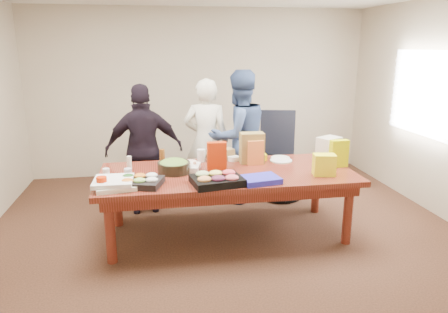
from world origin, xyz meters
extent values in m
cube|color=#47301E|center=(0.00, 0.00, -0.01)|extent=(5.50, 5.00, 0.02)
cube|color=beige|center=(0.00, 2.50, 1.35)|extent=(5.50, 0.04, 2.70)
cube|color=beige|center=(0.00, -2.50, 1.35)|extent=(5.50, 0.04, 2.70)
cube|color=white|center=(2.72, 0.60, 1.50)|extent=(0.03, 1.40, 1.10)
cube|color=beige|center=(2.68, 0.60, 1.50)|extent=(0.04, 1.36, 1.00)
cube|color=#4C1C0F|center=(0.00, 0.00, 0.38)|extent=(2.80, 1.20, 0.75)
cube|color=black|center=(0.96, 1.04, 0.58)|extent=(0.72, 0.72, 1.17)
imported|color=white|center=(-0.09, 1.11, 0.85)|extent=(0.70, 0.54, 1.70)
imported|color=#364C7D|center=(0.35, 1.05, 0.90)|extent=(1.05, 0.93, 1.80)
imported|color=black|center=(-0.91, 0.85, 0.83)|extent=(1.00, 0.47, 1.66)
cube|color=black|center=(-0.94, -0.31, 0.78)|extent=(0.51, 0.45, 0.06)
cube|color=black|center=(-0.18, -0.40, 0.79)|extent=(0.55, 0.46, 0.08)
cube|color=white|center=(-0.47, 0.15, 0.78)|extent=(0.41, 0.35, 0.06)
cylinder|color=black|center=(-0.58, 0.07, 0.81)|extent=(0.44, 0.44, 0.12)
cube|color=#2A28C3|center=(0.27, -0.42, 0.78)|extent=(0.42, 0.35, 0.06)
cube|color=#AD2905|center=(-0.10, 0.11, 0.91)|extent=(0.22, 0.10, 0.31)
cube|color=#D3E600|center=(1.30, -0.02, 0.91)|extent=(0.22, 0.10, 0.31)
cube|color=orange|center=(0.38, 0.23, 0.89)|extent=(0.19, 0.09, 0.29)
cylinder|color=silver|center=(-0.24, 0.46, 0.83)|extent=(0.11, 0.11, 0.15)
cylinder|color=#F4F003|center=(-0.04, 0.50, 0.84)|extent=(0.07, 0.07, 0.18)
cylinder|color=#603510|center=(-0.70, 0.38, 0.85)|extent=(0.07, 0.07, 0.19)
cylinder|color=beige|center=(-1.07, 0.24, 0.83)|extent=(0.07, 0.07, 0.16)
cube|color=#E1C703|center=(0.45, 0.41, 0.79)|extent=(0.22, 0.14, 0.07)
cube|color=olive|center=(0.01, 0.49, 0.81)|extent=(0.35, 0.24, 0.13)
cube|color=olive|center=(0.35, 0.31, 0.93)|extent=(0.28, 0.17, 0.36)
cylinder|color=#C12300|center=(-1.30, -0.39, 0.82)|extent=(0.11, 0.11, 0.13)
cylinder|color=silver|center=(-1.07, -0.07, 0.81)|extent=(0.10, 0.10, 0.11)
cylinder|color=silver|center=(-1.30, 0.02, 0.80)|extent=(0.08, 0.08, 0.10)
cube|color=white|center=(-1.18, -0.33, 0.77)|extent=(0.43, 0.43, 0.04)
cube|color=white|center=(-1.20, -0.33, 0.82)|extent=(0.39, 0.39, 0.04)
cylinder|color=white|center=(0.72, 0.32, 0.76)|extent=(0.28, 0.28, 0.02)
cylinder|color=silver|center=(0.75, 0.44, 0.76)|extent=(0.30, 0.30, 0.01)
cylinder|color=white|center=(0.16, 0.44, 0.78)|extent=(0.14, 0.14, 0.05)
cylinder|color=beige|center=(-0.38, 0.30, 0.78)|extent=(0.17, 0.17, 0.06)
cube|color=beige|center=(1.30, 0.26, 0.89)|extent=(0.33, 0.29, 0.29)
cube|color=#FFFC1A|center=(1.01, -0.29, 0.86)|extent=(0.25, 0.20, 0.23)
camera|label=1|loc=(-0.77, -4.31, 2.11)|focal=33.11mm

